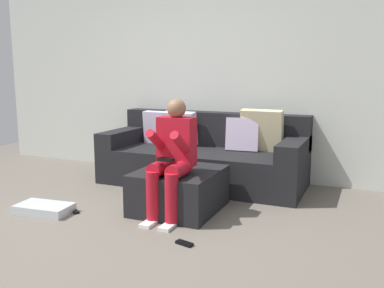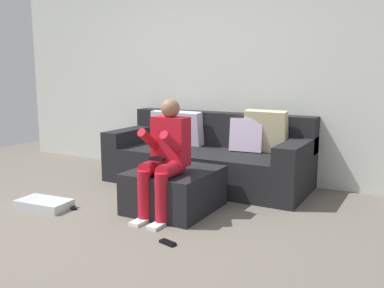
{
  "view_description": "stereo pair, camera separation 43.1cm",
  "coord_description": "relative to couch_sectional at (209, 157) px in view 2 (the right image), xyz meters",
  "views": [
    {
      "loc": [
        2.05,
        -2.65,
        1.31
      ],
      "look_at": [
        0.33,
        1.34,
        0.56
      ],
      "focal_mm": 39.37,
      "sensor_mm": 36.0,
      "label": 1
    },
    {
      "loc": [
        2.44,
        -2.46,
        1.31
      ],
      "look_at": [
        0.33,
        1.34,
        0.56
      ],
      "focal_mm": 39.37,
      "sensor_mm": 36.0,
      "label": 2
    }
  ],
  "objects": [
    {
      "name": "remote_near_ottoman",
      "position": [
        0.53,
        -1.77,
        -0.31
      ],
      "size": [
        0.15,
        0.09,
        0.02
      ],
      "primitive_type": "cube",
      "rotation": [
        0.0,
        0.0,
        -0.26
      ],
      "color": "black",
      "rests_on": "ground_plane"
    },
    {
      "name": "wall_back",
      "position": [
        -0.26,
        0.46,
        0.89
      ],
      "size": [
        6.18,
        0.1,
        2.41
      ],
      "primitive_type": "cube",
      "color": "silver",
      "rests_on": "ground_plane"
    },
    {
      "name": "ottoman",
      "position": [
        0.15,
        -1.03,
        -0.12
      ],
      "size": [
        0.73,
        0.82,
        0.39
      ],
      "primitive_type": "cube",
      "color": "black",
      "rests_on": "ground_plane"
    },
    {
      "name": "storage_bin",
      "position": [
        -0.98,
        -1.62,
        -0.28
      ],
      "size": [
        0.54,
        0.34,
        0.08
      ],
      "primitive_type": "cube",
      "rotation": [
        0.0,
        0.0,
        0.09
      ],
      "color": "silver",
      "rests_on": "ground_plane"
    },
    {
      "name": "couch_sectional",
      "position": [
        0.0,
        0.0,
        0.0
      ],
      "size": [
        2.35,
        0.97,
        0.89
      ],
      "color": "black",
      "rests_on": "ground_plane"
    },
    {
      "name": "remote_by_storage_bin",
      "position": [
        -0.76,
        -1.48,
        -0.31
      ],
      "size": [
        0.19,
        0.15,
        0.02
      ],
      "primitive_type": "cube",
      "rotation": [
        0.0,
        0.0,
        -0.59
      ],
      "color": "black",
      "rests_on": "ground_plane"
    },
    {
      "name": "person_seated",
      "position": [
        0.17,
        -1.24,
        0.25
      ],
      "size": [
        0.33,
        0.56,
        1.07
      ],
      "color": "red",
      "rests_on": "ground_plane"
    },
    {
      "name": "ground_plane",
      "position": [
        -0.26,
        -1.89,
        -0.32
      ],
      "size": [
        8.03,
        8.03,
        0.0
      ],
      "primitive_type": "plane",
      "color": "#6B6359"
    }
  ]
}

